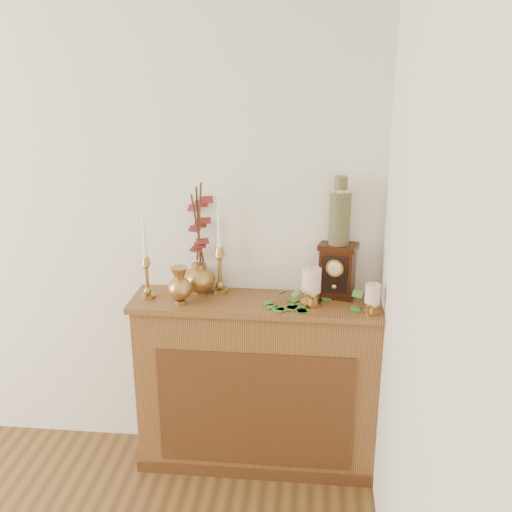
# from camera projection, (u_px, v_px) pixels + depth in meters

# --- Properties ---
(console_shelf) EXTENTS (1.24, 0.34, 0.93)m
(console_shelf) POSITION_uv_depth(u_px,v_px,m) (257.00, 389.00, 3.07)
(console_shelf) COLOR brown
(console_shelf) RESTS_ON ground
(candlestick_left) EXTENTS (0.07, 0.07, 0.43)m
(candlestick_left) POSITION_uv_depth(u_px,v_px,m) (146.00, 271.00, 2.90)
(candlestick_left) COLOR #AA8844
(candlestick_left) RESTS_ON console_shelf
(candlestick_center) EXTENTS (0.08, 0.08, 0.49)m
(candlestick_center) POSITION_uv_depth(u_px,v_px,m) (220.00, 263.00, 2.96)
(candlestick_center) COLOR #AA8844
(candlestick_center) RESTS_ON console_shelf
(bud_vase) EXTENTS (0.11, 0.11, 0.19)m
(bud_vase) POSITION_uv_depth(u_px,v_px,m) (180.00, 286.00, 2.85)
(bud_vase) COLOR #AA8844
(bud_vase) RESTS_ON console_shelf
(ginger_jar) EXTENTS (0.24, 0.25, 0.57)m
(ginger_jar) POSITION_uv_depth(u_px,v_px,m) (200.00, 241.00, 2.96)
(ginger_jar) COLOR #AA8844
(ginger_jar) RESTS_ON console_shelf
(pillar_candle_left) EXTENTS (0.10, 0.10, 0.20)m
(pillar_candle_left) POSITION_uv_depth(u_px,v_px,m) (311.00, 285.00, 2.83)
(pillar_candle_left) COLOR #C28C44
(pillar_candle_left) RESTS_ON console_shelf
(pillar_candle_right) EXTENTS (0.08, 0.08, 0.15)m
(pillar_candle_right) POSITION_uv_depth(u_px,v_px,m) (372.00, 297.00, 2.74)
(pillar_candle_right) COLOR #C28C44
(pillar_candle_right) RESTS_ON console_shelf
(ivy_garland) EXTENTS (0.52, 0.21, 0.09)m
(ivy_garland) POSITION_uv_depth(u_px,v_px,m) (305.00, 302.00, 2.86)
(ivy_garland) COLOR #3D722B
(ivy_garland) RESTS_ON console_shelf
(mantel_clock) EXTENTS (0.21, 0.17, 0.27)m
(mantel_clock) POSITION_uv_depth(u_px,v_px,m) (337.00, 271.00, 2.93)
(mantel_clock) COLOR black
(mantel_clock) RESTS_ON console_shelf
(ceramic_vase) EXTENTS (0.10, 0.10, 0.33)m
(ceramic_vase) POSITION_uv_depth(u_px,v_px,m) (340.00, 214.00, 2.84)
(ceramic_vase) COLOR #183124
(ceramic_vase) RESTS_ON mantel_clock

